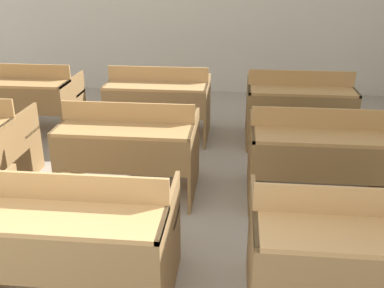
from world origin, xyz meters
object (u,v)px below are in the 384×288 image
bench_second_right (318,152)px  bench_second_center (130,145)px  bench_third_left (26,96)px  bench_third_center (159,100)px  bench_front_center (75,233)px  bench_third_right (299,105)px  bench_front_right (354,249)px

bench_second_right → bench_second_center: bearing=-179.8°
bench_second_right → bench_third_left: (-3.28, 1.40, 0.00)m
bench_third_left → bench_third_center: 1.64m
bench_front_center → bench_third_right: same height
bench_front_right → bench_third_right: size_ratio=1.00×
bench_third_right → bench_third_left: bearing=179.8°
bench_front_center → bench_front_right: same height
bench_third_left → bench_third_right: 3.27m
bench_second_center → bench_second_right: 1.66m
bench_second_center → bench_second_right: bearing=0.2°
bench_front_right → bench_third_center: size_ratio=1.00×
bench_front_center → bench_front_right: 1.65m
bench_third_right → bench_second_center: bearing=-139.9°
bench_third_left → bench_third_right: bearing=-0.2°
bench_front_center → bench_third_right: size_ratio=1.00×
bench_third_left → bench_second_right: bearing=-23.1°
bench_third_center → bench_second_center: bearing=-90.8°
bench_third_left → bench_third_center: (1.64, 0.02, 0.00)m
bench_front_center → bench_second_center: 1.40m
bench_second_right → bench_third_center: (-1.64, 1.42, 0.00)m
bench_front_right → bench_third_right: same height
bench_front_center → bench_front_right: bearing=-0.1°
bench_second_right → bench_third_center: same height
bench_second_right → bench_third_left: 3.56m
bench_front_center → bench_second_center: same height
bench_second_right → bench_third_right: same height
bench_third_left → bench_third_center: bearing=0.7°
bench_front_right → bench_third_right: bearing=89.7°
bench_front_center → bench_third_left: bearing=119.7°
bench_front_center → bench_third_center: bearing=89.3°
bench_third_center → bench_third_right: size_ratio=1.00×
bench_front_center → bench_second_center: bearing=89.5°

